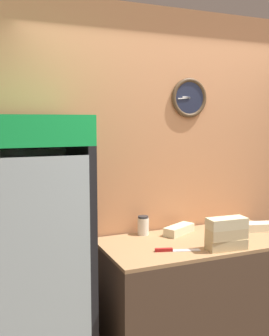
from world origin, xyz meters
TOP-DOWN VIEW (x-y plane):
  - wall_back at (0.00, 1.31)m, footprint 5.20×0.09m
  - prep_counter at (0.00, 0.90)m, footprint 1.48×0.71m
  - beverage_cooler at (-1.27, 0.99)m, footprint 0.77×0.64m
  - sandwich_stack_bottom at (0.05, 0.64)m, footprint 0.29×0.14m
  - sandwich_stack_middle at (0.05, 0.64)m, footprint 0.28×0.13m
  - sandwich_stack_top at (0.05, 0.64)m, footprint 0.28×0.13m
  - sandwich_flat_left at (0.55, 0.94)m, footprint 0.32×0.19m
  - sandwich_flat_right at (-0.07, 1.10)m, footprint 0.30×0.22m
  - chefs_knife at (-0.32, 0.75)m, footprint 0.31×0.12m
  - condiment_jar at (-0.34, 1.19)m, footprint 0.09×0.09m

SIDE VIEW (x-z plane):
  - prep_counter at x=0.00m, z-range 0.00..0.93m
  - chefs_knife at x=-0.32m, z-range 0.93..0.95m
  - sandwich_flat_left at x=0.55m, z-range 0.93..0.99m
  - sandwich_flat_right at x=-0.07m, z-range 0.93..1.00m
  - sandwich_stack_bottom at x=0.05m, z-range 0.93..1.00m
  - condiment_jar at x=-0.34m, z-range 0.93..1.08m
  - beverage_cooler at x=-1.27m, z-range 0.08..1.94m
  - sandwich_stack_middle at x=0.05m, z-range 1.00..1.08m
  - sandwich_stack_top at x=0.05m, z-range 1.08..1.15m
  - wall_back at x=0.00m, z-range 0.00..2.70m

